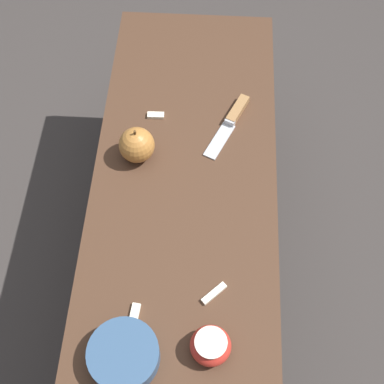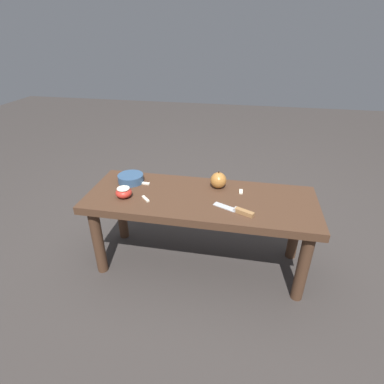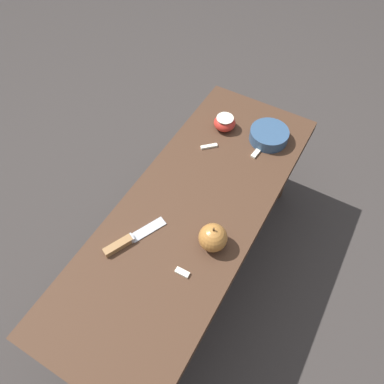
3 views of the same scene
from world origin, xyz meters
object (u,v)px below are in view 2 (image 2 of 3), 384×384
(wooden_bench, at_px, (200,207))
(apple_cut, at_px, (124,193))
(apple_whole, at_px, (218,180))
(bowl, at_px, (131,178))
(knife, at_px, (239,211))

(wooden_bench, distance_m, apple_cut, 0.39)
(apple_whole, distance_m, bowl, 0.48)
(wooden_bench, relative_size, apple_cut, 14.34)
(wooden_bench, distance_m, apple_whole, 0.17)
(knife, bearing_deg, wooden_bench, -4.18)
(wooden_bench, bearing_deg, knife, 151.05)
(wooden_bench, distance_m, bowl, 0.42)
(apple_cut, bearing_deg, bowl, -80.82)
(wooden_bench, bearing_deg, apple_cut, 11.44)
(knife, relative_size, apple_whole, 2.06)
(apple_whole, bearing_deg, apple_cut, 22.95)
(apple_cut, height_order, bowl, apple_cut)
(wooden_bench, relative_size, apple_whole, 12.09)
(wooden_bench, height_order, bowl, bowl)
(apple_cut, relative_size, bowl, 0.58)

